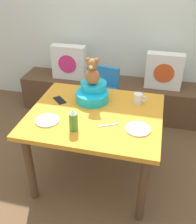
# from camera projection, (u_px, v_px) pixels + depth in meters

# --- Properties ---
(ground_plane) EXTENTS (8.00, 8.00, 0.00)m
(ground_plane) POSITION_uv_depth(u_px,v_px,m) (96.00, 175.00, 2.63)
(ground_plane) COLOR brown
(back_wall) EXTENTS (4.40, 0.10, 2.60)m
(back_wall) POSITION_uv_depth(u_px,v_px,m) (125.00, 10.00, 3.17)
(back_wall) COLOR silver
(back_wall) RESTS_ON ground_plane
(window_bench) EXTENTS (2.60, 0.44, 0.46)m
(window_bench) POSITION_uv_depth(u_px,v_px,m) (118.00, 97.00, 3.52)
(window_bench) COLOR brown
(window_bench) RESTS_ON ground_plane
(pillow_floral_left) EXTENTS (0.44, 0.15, 0.44)m
(pillow_floral_left) POSITION_uv_depth(u_px,v_px,m) (69.00, 62.00, 3.39)
(pillow_floral_left) COLOR white
(pillow_floral_left) RESTS_ON window_bench
(pillow_floral_right) EXTENTS (0.44, 0.15, 0.44)m
(pillow_floral_right) POSITION_uv_depth(u_px,v_px,m) (164.00, 71.00, 3.15)
(pillow_floral_right) COLOR white
(pillow_floral_right) RESTS_ON window_bench
(dining_table) EXTENTS (1.14, 0.96, 0.74)m
(dining_table) POSITION_uv_depth(u_px,v_px,m) (95.00, 123.00, 2.29)
(dining_table) COLOR orange
(dining_table) RESTS_ON ground_plane
(highchair) EXTENTS (0.38, 0.49, 0.79)m
(highchair) POSITION_uv_depth(u_px,v_px,m) (102.00, 92.00, 3.03)
(highchair) COLOR #2672B2
(highchair) RESTS_ON ground_plane
(infant_seat_teal) EXTENTS (0.30, 0.33, 0.16)m
(infant_seat_teal) POSITION_uv_depth(u_px,v_px,m) (93.00, 93.00, 2.40)
(infant_seat_teal) COLOR #15A9D0
(infant_seat_teal) RESTS_ON dining_table
(teddy_bear) EXTENTS (0.13, 0.12, 0.25)m
(teddy_bear) POSITION_uv_depth(u_px,v_px,m) (92.00, 72.00, 2.28)
(teddy_bear) COLOR #935B31
(teddy_bear) RESTS_ON infant_seat_teal
(ketchup_bottle) EXTENTS (0.07, 0.07, 0.18)m
(ketchup_bottle) POSITION_uv_depth(u_px,v_px,m) (73.00, 120.00, 1.98)
(ketchup_bottle) COLOR #4C8C33
(ketchup_bottle) RESTS_ON dining_table
(coffee_mug) EXTENTS (0.12, 0.08, 0.09)m
(coffee_mug) POSITION_uv_depth(u_px,v_px,m) (138.00, 99.00, 2.35)
(coffee_mug) COLOR silver
(coffee_mug) RESTS_ON dining_table
(dinner_plate_near) EXTENTS (0.20, 0.20, 0.01)m
(dinner_plate_near) POSITION_uv_depth(u_px,v_px,m) (47.00, 120.00, 2.13)
(dinner_plate_near) COLOR white
(dinner_plate_near) RESTS_ON dining_table
(dinner_plate_far) EXTENTS (0.20, 0.20, 0.01)m
(dinner_plate_far) POSITION_uv_depth(u_px,v_px,m) (138.00, 129.00, 2.03)
(dinner_plate_far) COLOR white
(dinner_plate_far) RESTS_ON dining_table
(cell_phone) EXTENTS (0.15, 0.15, 0.01)m
(cell_phone) POSITION_uv_depth(u_px,v_px,m) (60.00, 100.00, 2.42)
(cell_phone) COLOR black
(cell_phone) RESTS_ON dining_table
(table_fork) EXTENTS (0.16, 0.09, 0.01)m
(table_fork) POSITION_uv_depth(u_px,v_px,m) (108.00, 125.00, 2.08)
(table_fork) COLOR silver
(table_fork) RESTS_ON dining_table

